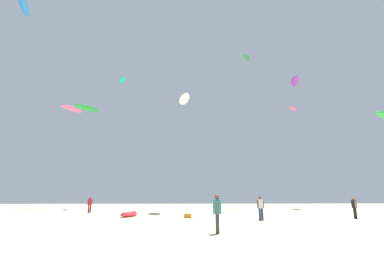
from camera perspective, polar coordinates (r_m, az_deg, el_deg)
ground_plane at (r=10.45m, az=5.52°, el=-22.62°), size 120.00×120.00×0.00m
person_foreground at (r=13.47m, az=5.07°, el=-16.40°), size 0.39×0.56×1.70m
person_midground at (r=32.13m, az=-19.78°, el=-14.29°), size 0.43×0.38×1.61m
person_left at (r=25.60m, az=29.73°, el=-13.65°), size 0.36×0.52×1.58m
person_right at (r=21.40m, az=13.58°, el=-15.22°), size 0.54×0.37×1.66m
kite_grounded_near at (r=25.28m, az=-12.48°, el=-16.81°), size 1.54×3.24×0.40m
cooler_box at (r=23.18m, az=-0.89°, el=-17.46°), size 0.56×0.36×0.32m
kite_aloft_1 at (r=52.28m, az=19.92°, el=8.56°), size 2.45×4.65×0.98m
kite_aloft_2 at (r=47.21m, az=-22.97°, el=3.31°), size 2.93×3.93×0.66m
kite_aloft_3 at (r=35.35m, az=-1.56°, el=5.51°), size 1.66×4.47×0.51m
kite_aloft_4 at (r=34.93m, az=-30.68°, el=20.14°), size 2.25×3.86×0.86m
kite_aloft_5 at (r=50.15m, az=-13.84°, el=9.01°), size 2.36×3.46×0.44m
kite_aloft_6 at (r=58.22m, az=19.63°, el=3.44°), size 2.75×2.71×0.57m
kite_aloft_7 at (r=57.44m, az=10.93°, el=13.40°), size 2.21×2.99×0.44m
kite_aloft_8 at (r=51.68m, az=-20.41°, el=3.50°), size 3.92×4.28×0.96m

